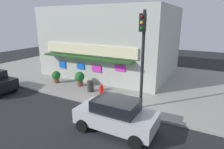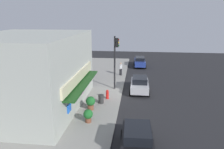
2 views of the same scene
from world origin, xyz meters
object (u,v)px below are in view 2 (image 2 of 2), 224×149
pedestrian (121,68)px  potted_plant_by_doorway (91,102)px  fire_hydrant (107,94)px  parked_car_silver (140,84)px  trash_can (101,99)px  traffic_light (116,56)px  parked_car_blue (140,62)px  parked_car_black (137,140)px  potted_plant_by_window (88,115)px

pedestrian → potted_plant_by_doorway: size_ratio=1.47×
fire_hydrant → parked_car_silver: size_ratio=0.22×
potted_plant_by_doorway → parked_car_silver: size_ratio=0.29×
pedestrian → potted_plant_by_doorway: (-11.40, 1.67, -0.27)m
trash_can → potted_plant_by_doorway: potted_plant_by_doorway is taller
fire_hydrant → pedestrian: (8.70, -0.60, 0.51)m
traffic_light → parked_car_silver: (-0.31, -2.63, -2.96)m
trash_can → traffic_light: bearing=-11.9°
traffic_light → parked_car_blue: 12.41m
potted_plant_by_doorway → parked_car_blue: size_ratio=0.27×
parked_car_black → potted_plant_by_window: bearing=48.8°
potted_plant_by_window → parked_car_silver: 8.64m
fire_hydrant → potted_plant_by_window: (-4.97, 0.77, 0.15)m
fire_hydrant → pedestrian: bearing=-3.9°
traffic_light → trash_can: (-4.26, 0.90, -3.24)m
pedestrian → parked_car_black: size_ratio=0.41×
traffic_light → potted_plant_by_doorway: traffic_light is taller
pedestrian → parked_car_blue: (6.09, -2.59, -0.28)m
traffic_light → parked_car_black: 11.89m
trash_can → parked_car_blue: 16.40m
potted_plant_by_doorway → pedestrian: bearing=-8.3°
traffic_light → fire_hydrant: traffic_light is taller
pedestrian → parked_car_silver: bearing=-157.2°
pedestrian → parked_car_black: (-16.90, -2.32, -0.23)m
trash_can → potted_plant_by_window: (-3.77, 0.35, 0.17)m
parked_car_black → fire_hydrant: bearing=19.6°
potted_plant_by_doorway → parked_car_silver: (5.45, -4.18, 0.02)m
traffic_light → fire_hydrant: 4.47m
traffic_light → fire_hydrant: bearing=171.1°
pedestrian → potted_plant_by_window: bearing=174.3°
traffic_light → pedestrian: 6.26m
parked_car_black → traffic_light: bearing=12.2°
traffic_light → parked_car_black: size_ratio=1.36×
potted_plant_by_window → pedestrian: bearing=-5.7°
traffic_light → potted_plant_by_window: (-8.03, 1.25, -3.07)m
traffic_light → potted_plant_by_window: size_ratio=5.62×
fire_hydrant → pedestrian: pedestrian is taller
potted_plant_by_doorway → potted_plant_by_window: (-2.27, -0.30, -0.09)m
potted_plant_by_doorway → parked_car_black: (-5.50, -3.99, 0.04)m
fire_hydrant → parked_car_blue: (14.79, -3.19, 0.23)m
pedestrian → potted_plant_by_window: pedestrian is taller
pedestrian → traffic_light: bearing=178.8°
parked_car_blue → trash_can: bearing=167.3°
fire_hydrant → potted_plant_by_window: 5.03m
trash_can → parked_car_blue: bearing=-12.7°
potted_plant_by_doorway → parked_car_blue: 18.00m
parked_car_black → pedestrian: bearing=7.8°
parked_car_black → parked_car_silver: (10.94, -0.19, -0.01)m
trash_can → pedestrian: 9.97m
pedestrian → potted_plant_by_window: (-13.67, 1.37, -0.36)m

